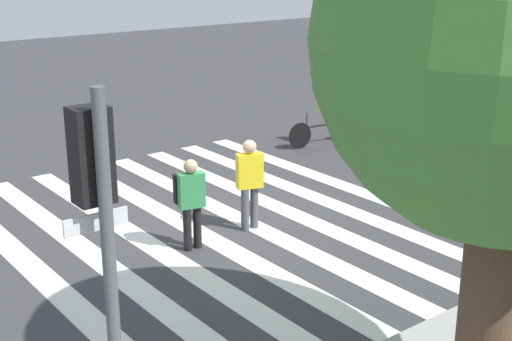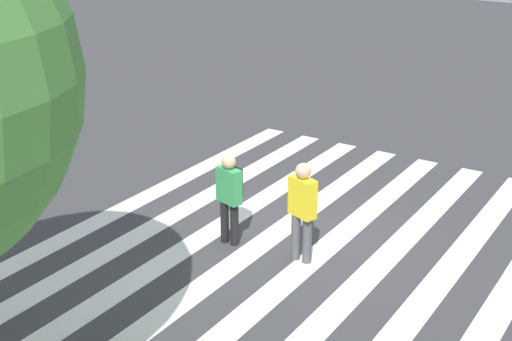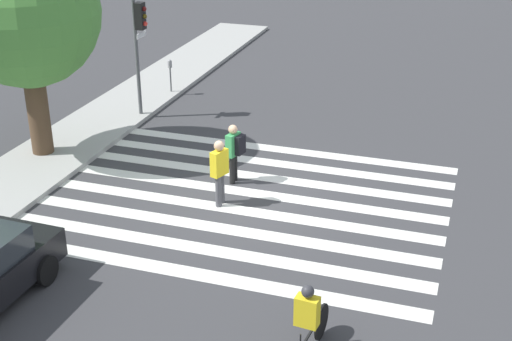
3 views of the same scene
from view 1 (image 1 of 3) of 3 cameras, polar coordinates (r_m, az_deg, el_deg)
name	(u,v)px [view 1 (image 1 of 3)]	position (r m, az deg, el deg)	size (l,w,h in m)	color
ground_plane	(217,224)	(13.69, -3.13, -4.30)	(60.00, 60.00, 0.00)	#38383A
crosswalk_stripes	(217,224)	(13.68, -3.13, -4.28)	(7.52, 10.00, 0.01)	silver
traffic_light	(100,223)	(6.27, -12.39, -4.09)	(0.60, 0.50, 4.01)	#515456
pedestrian_adult_blue_shirt	(190,197)	(12.32, -5.31, -2.11)	(0.49, 0.45, 1.63)	black
pedestrian_child_with_backpack	(250,179)	(13.12, -0.52, -0.72)	(0.52, 0.36, 1.73)	#4C4C51
cyclist_near_curb	(326,112)	(19.05, 5.62, 4.65)	(2.35, 0.42, 1.63)	black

